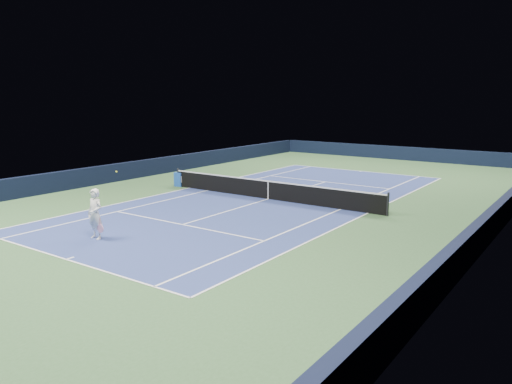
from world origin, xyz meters
The scene contains 19 objects.
ground centered at (0.00, 0.00, 0.00)m, with size 40.00×40.00×0.00m, color #33572F.
wall_far centered at (0.00, 19.82, 0.55)m, with size 22.00×0.35×1.10m, color black.
wall_right centered at (10.82, 0.00, 0.55)m, with size 0.35×40.00×1.10m, color black.
wall_left centered at (-10.82, 0.00, 0.55)m, with size 0.35×40.00×1.10m, color black.
court_surface centered at (0.00, 0.00, 0.00)m, with size 10.97×23.77×0.01m, color navy.
baseline_far centered at (0.00, 11.88, 0.01)m, with size 10.97×0.08×0.00m, color white.
baseline_near centered at (0.00, -11.88, 0.01)m, with size 10.97×0.08×0.00m, color white.
sideline_doubles_right centered at (5.49, 0.00, 0.01)m, with size 0.08×23.77×0.00m, color white.
sideline_doubles_left centered at (-5.49, 0.00, 0.01)m, with size 0.08×23.77×0.00m, color white.
sideline_singles_right centered at (4.12, 0.00, 0.01)m, with size 0.08×23.77×0.00m, color white.
sideline_singles_left centered at (-4.12, 0.00, 0.01)m, with size 0.08×23.77×0.00m, color white.
service_line_far centered at (0.00, 6.40, 0.01)m, with size 8.23×0.08×0.00m, color white.
service_line_near centered at (0.00, -6.40, 0.01)m, with size 8.23×0.08×0.00m, color white.
center_service_line centered at (0.00, 0.00, 0.01)m, with size 0.08×12.80×0.00m, color white.
center_mark_far centered at (0.00, 11.73, 0.01)m, with size 0.08×0.30×0.00m, color white.
center_mark_near centered at (0.00, -11.73, 0.01)m, with size 0.08×0.30×0.00m, color white.
tennis_net centered at (0.00, 0.00, 0.50)m, with size 12.90×0.10×1.07m.
sponsor_cube centered at (-6.40, 0.12, 0.41)m, with size 0.58×0.50×0.83m.
tennis_player centered at (-1.20, -9.76, 0.95)m, with size 0.84×1.27×2.46m.
Camera 1 is at (14.08, -21.03, 5.27)m, focal length 35.00 mm.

